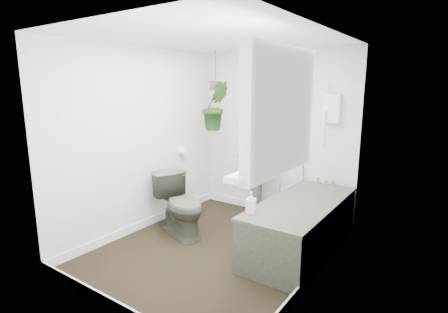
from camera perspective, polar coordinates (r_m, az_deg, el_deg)
The scene contains 22 objects.
floor at distance 4.13m, azimuth -1.23°, elevation -14.90°, with size 2.30×2.80×0.02m, color black.
ceiling at distance 3.73m, azimuth -1.39°, elevation 18.92°, with size 2.30×2.80×0.02m, color white.
wall_back at distance 4.96m, azimuth 8.35°, elevation 3.53°, with size 2.30×0.02×2.30m, color white.
wall_front at distance 2.78m, azimuth -18.71°, elevation -3.27°, with size 2.30×0.02×2.30m, color white.
wall_left at distance 4.53m, azimuth -13.25°, elevation 2.60°, with size 0.02×2.80×2.30m, color white.
wall_right at distance 3.23m, azimuth 15.57°, elevation -1.05°, with size 0.02×2.80×2.30m, color white.
skirting at distance 4.11m, azimuth -1.23°, elevation -14.16°, with size 2.30×2.80×0.10m, color white.
bathtub at distance 4.06m, azimuth 12.42°, elevation -11.06°, with size 0.72×1.72×0.58m, color #45473B, non-canonical shape.
bath_screen at distance 4.37m, azimuth 11.46°, elevation 4.07°, with size 0.04×0.72×1.40m, color silver, non-canonical shape.
shower_box at distance 4.55m, azimuth 17.21°, elevation 7.50°, with size 0.20×0.10×0.35m, color white.
oval_mirror at distance 4.95m, azimuth 6.73°, elevation 7.64°, with size 0.46×0.03×0.62m, color beige.
wall_sconce at distance 5.15m, azimuth 2.70°, elevation 6.74°, with size 0.04×0.04×0.22m, color black.
toilet_roll_holder at distance 5.02m, azimuth -6.74°, elevation 0.79°, with size 0.11×0.11×0.11m, color white.
window_recess at distance 2.54m, azimuth 9.37°, elevation 7.31°, with size 0.08×1.00×0.90m, color white.
window_sill at distance 2.64m, azimuth 7.70°, elevation -1.74°, with size 0.18×1.00×0.04m, color white.
window_blinds at distance 2.56m, azimuth 8.45°, elevation 7.37°, with size 0.01×0.86×0.76m, color white.
toilet at distance 4.39m, azimuth -7.03°, elevation -7.78°, with size 0.43×0.76×0.77m, color #45473B.
pedestal_sink at distance 4.96m, azimuth 5.29°, elevation -4.81°, with size 0.52×0.44×0.88m, color #45473B, non-canonical shape.
sill_plant at distance 2.66m, azimuth 8.15°, elevation 1.18°, with size 0.19×0.17×0.21m, color black.
hanging_plant at distance 4.89m, azimuth -1.41°, elevation 8.25°, with size 0.37×0.30×0.68m, color black.
soap_bottle at distance 3.52m, azimuth 4.42°, elevation -7.48°, with size 0.10×0.10×0.21m, color black.
hanging_pot at distance 4.88m, azimuth -1.42°, elevation 11.53°, with size 0.16×0.16×0.12m, color #413226.
Camera 1 is at (2.18, -2.99, 1.83)m, focal length 28.00 mm.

